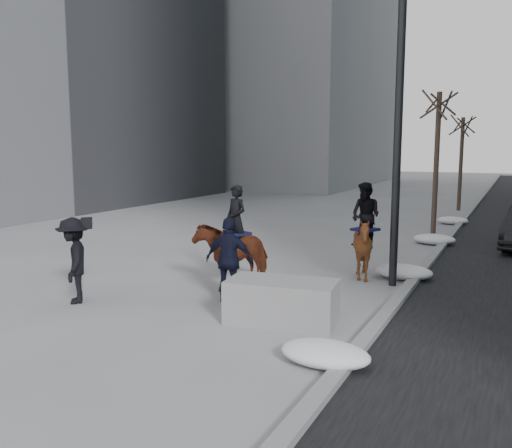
% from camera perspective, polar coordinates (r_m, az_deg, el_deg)
% --- Properties ---
extents(ground, '(120.00, 120.00, 0.00)m').
position_cam_1_polar(ground, '(11.03, -2.78, -8.54)').
color(ground, gray).
rests_on(ground, ground).
extents(curb, '(0.25, 90.00, 0.12)m').
position_cam_1_polar(curb, '(19.61, 19.58, -1.40)').
color(curb, gray).
rests_on(curb, ground).
extents(planter, '(2.07, 1.23, 0.78)m').
position_cam_1_polar(planter, '(9.90, 2.73, -8.16)').
color(planter, gray).
rests_on(planter, ground).
extents(tree_near, '(1.20, 1.20, 5.58)m').
position_cam_1_polar(tree_near, '(20.12, 18.48, 6.71)').
color(tree_near, '#382821').
rests_on(tree_near, ground).
extents(tree_far, '(1.20, 1.20, 5.05)m').
position_cam_1_polar(tree_far, '(28.55, 20.78, 6.40)').
color(tree_far, '#33251E').
rests_on(tree_far, ground).
extents(mounted_left, '(1.39, 1.95, 2.30)m').
position_cam_1_polar(mounted_left, '(12.38, -2.39, -2.60)').
color(mounted_left, '#461F0E').
rests_on(mounted_left, ground).
extents(mounted_right, '(1.69, 1.76, 2.32)m').
position_cam_1_polar(mounted_right, '(13.17, 11.27, -1.76)').
color(mounted_right, '#4D200F').
rests_on(mounted_right, ground).
extents(feeder, '(1.07, 0.92, 1.75)m').
position_cam_1_polar(feeder, '(11.05, -2.79, -3.82)').
color(feeder, black).
rests_on(feeder, ground).
extents(camera_crew, '(1.24, 1.28, 1.75)m').
position_cam_1_polar(camera_crew, '(11.61, -18.63, -3.61)').
color(camera_crew, black).
rests_on(camera_crew, ground).
extents(lamppost, '(0.25, 1.90, 9.09)m').
position_cam_1_polar(lamppost, '(12.81, 15.12, 16.09)').
color(lamppost, black).
rests_on(lamppost, ground).
extents(snow_piles, '(1.39, 16.79, 0.35)m').
position_cam_1_polar(snow_piles, '(15.33, 16.55, -3.44)').
color(snow_piles, silver).
rests_on(snow_piles, ground).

